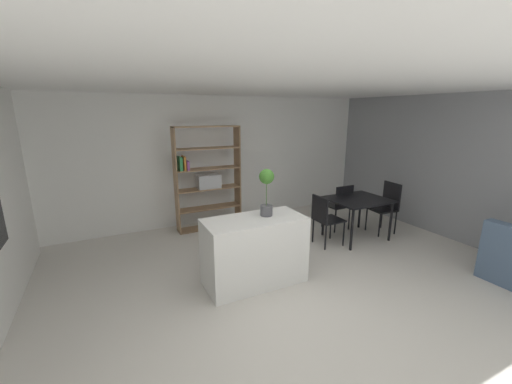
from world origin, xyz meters
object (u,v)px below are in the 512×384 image
object	(u,v)px
dining_chair_window_side	(387,203)
dining_table	(358,203)
kitchen_island	(254,251)
potted_plant_on_island	(267,188)
dining_chair_far	(340,203)
open_bookshelf	(207,178)
dining_chair_island_side	(325,216)

from	to	relation	value
dining_chair_window_side	dining_table	bearing A→B (deg)	-85.06
kitchen_island	dining_chair_window_side	bearing A→B (deg)	10.24
potted_plant_on_island	kitchen_island	bearing A→B (deg)	-166.39
dining_chair_far	dining_chair_window_side	bearing A→B (deg)	145.15
kitchen_island	dining_chair_window_side	world-z (taller)	dining_chair_window_side
dining_chair_window_side	dining_chair_far	distance (m)	0.87
kitchen_island	dining_chair_window_side	size ratio (longest dim) A/B	1.38
dining_chair_window_side	dining_chair_far	world-z (taller)	dining_chair_window_side
potted_plant_on_island	dining_chair_far	xyz separation A→B (m)	(2.13, 0.97, -0.74)
open_bookshelf	dining_table	distance (m)	2.85
potted_plant_on_island	dining_table	size ratio (longest dim) A/B	0.61
dining_table	dining_chair_island_side	distance (m)	0.74
dining_chair_window_side	dining_chair_island_side	world-z (taller)	dining_chair_window_side
potted_plant_on_island	dining_chair_island_side	size ratio (longest dim) A/B	0.71
open_bookshelf	dining_chair_island_side	bearing A→B (deg)	-48.12
dining_chair_window_side	potted_plant_on_island	bearing A→B (deg)	-74.24
potted_plant_on_island	open_bookshelf	size ratio (longest dim) A/B	0.31
open_bookshelf	dining_chair_window_side	bearing A→B (deg)	-29.88
open_bookshelf	dining_chair_far	world-z (taller)	open_bookshelf
dining_table	dining_chair_far	xyz separation A→B (m)	(0.00, 0.46, -0.12)
dining_chair_island_side	potted_plant_on_island	bearing A→B (deg)	111.10
potted_plant_on_island	dining_chair_far	distance (m)	2.46
kitchen_island	open_bookshelf	size ratio (longest dim) A/B	0.66
kitchen_island	potted_plant_on_island	xyz separation A→B (m)	(0.20, 0.05, 0.83)
kitchen_island	dining_table	size ratio (longest dim) A/B	1.30
dining_chair_far	dining_chair_island_side	world-z (taller)	dining_chair_far
potted_plant_on_island	dining_chair_far	size ratio (longest dim) A/B	0.69
dining_chair_far	open_bookshelf	bearing A→B (deg)	-30.98
dining_table	dining_chair_far	distance (m)	0.47
dining_chair_island_side	dining_table	bearing A→B (deg)	-89.22
potted_plant_on_island	dining_chair_window_side	size ratio (longest dim) A/B	0.65
open_bookshelf	dining_chair_island_side	world-z (taller)	open_bookshelf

